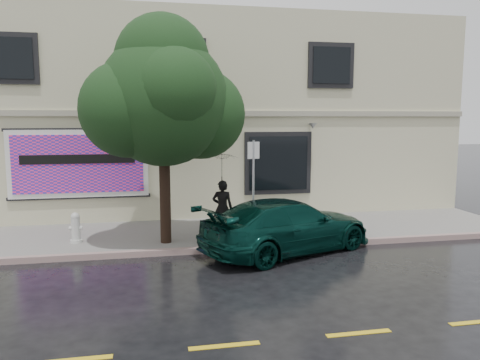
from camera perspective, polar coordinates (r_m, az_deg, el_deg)
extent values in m
plane|color=black|center=(10.78, -4.93, -11.16)|extent=(90.00, 90.00, 0.00)
cube|color=gray|center=(13.87, -6.39, -6.59)|extent=(20.00, 3.50, 0.15)
cube|color=gray|center=(12.18, -5.70, -8.58)|extent=(20.00, 0.18, 0.16)
cube|color=gold|center=(7.57, -1.92, -19.54)|extent=(19.00, 0.12, 0.01)
cube|color=beige|center=(19.19, -7.97, 7.63)|extent=(20.00, 8.00, 7.00)
cube|color=#9E9984|center=(15.16, -7.12, 8.06)|extent=(20.00, 0.12, 0.18)
cube|color=black|center=(15.78, 4.66, 2.07)|extent=(2.30, 0.10, 2.10)
cube|color=black|center=(15.72, 4.72, 2.05)|extent=(2.00, 0.05, 1.80)
cube|color=black|center=(15.66, -26.30, 13.20)|extent=(1.30, 0.05, 1.20)
cube|color=black|center=(15.20, -7.21, 14.10)|extent=(1.30, 0.05, 1.20)
cube|color=black|center=(16.32, 11.11, 13.57)|extent=(1.30, 0.05, 1.20)
cube|color=white|center=(15.30, -19.06, 1.88)|extent=(4.20, 0.06, 2.10)
cube|color=#FF3890|center=(15.26, -19.08, 1.87)|extent=(3.90, 0.04, 1.80)
cube|color=black|center=(15.47, -18.88, -1.98)|extent=(4.30, 0.10, 0.10)
cube|color=black|center=(15.27, -19.22, 5.82)|extent=(4.30, 0.10, 0.10)
cube|color=black|center=(15.22, -19.12, 2.42)|extent=(3.40, 0.02, 0.28)
imported|color=black|center=(12.19, 5.81, -5.56)|extent=(5.21, 3.81, 1.39)
imported|color=black|center=(13.21, -2.16, -3.42)|extent=(0.65, 0.51, 1.58)
imported|color=black|center=(13.04, -2.18, 1.47)|extent=(1.12, 1.12, 0.68)
cylinder|color=black|center=(12.52, -9.12, -1.65)|extent=(0.29, 0.29, 2.64)
sphere|color=black|center=(12.37, -9.36, 9.48)|extent=(3.38, 3.38, 3.38)
cylinder|color=silver|center=(13.34, -19.33, -7.03)|extent=(0.31, 0.31, 0.08)
cylinder|color=silver|center=(13.27, -19.39, -5.65)|extent=(0.23, 0.23, 0.58)
sphere|color=silver|center=(13.20, -19.45, -4.25)|extent=(0.23, 0.23, 0.23)
cylinder|color=silver|center=(13.26, -19.39, -5.54)|extent=(0.33, 0.10, 0.10)
cylinder|color=#979A9F|center=(12.31, 1.63, -1.50)|extent=(0.06, 0.06, 2.73)
cube|color=silver|center=(12.18, 1.65, 3.64)|extent=(0.33, 0.09, 0.44)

